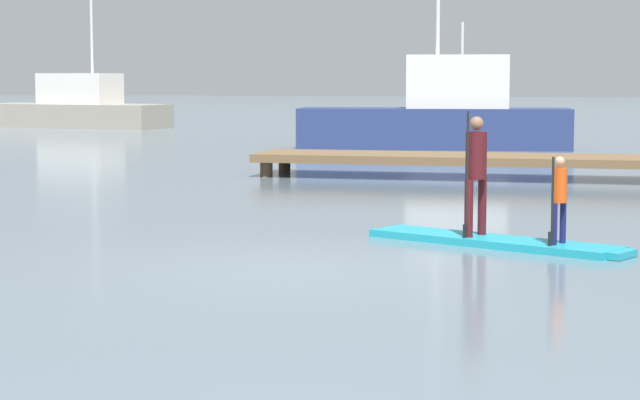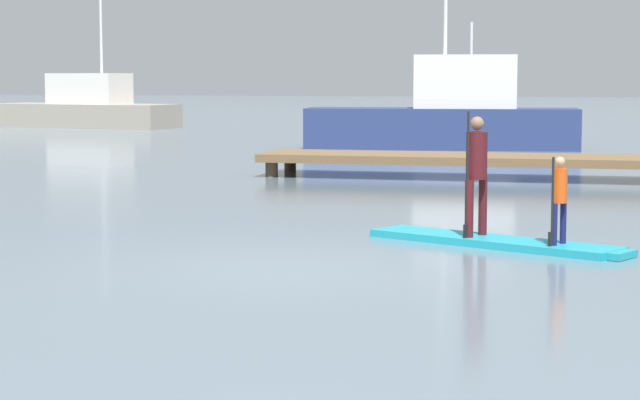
# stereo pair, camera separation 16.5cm
# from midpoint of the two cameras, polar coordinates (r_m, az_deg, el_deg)

# --- Properties ---
(ground_plane) EXTENTS (240.00, 240.00, 0.00)m
(ground_plane) POSITION_cam_midpoint_polar(r_m,az_deg,el_deg) (13.95, -1.73, -3.31)
(ground_plane) COLOR slate
(paddleboard_near) EXTENTS (3.63, 2.21, 0.10)m
(paddleboard_near) POSITION_cam_midpoint_polar(r_m,az_deg,el_deg) (16.06, 8.11, -1.97)
(paddleboard_near) COLOR #1E9EB2
(paddleboard_near) RESTS_ON ground
(paddler_adult) EXTENTS (0.38, 0.47, 1.67)m
(paddler_adult) POSITION_cam_midpoint_polar(r_m,az_deg,el_deg) (16.13, 7.12, 1.53)
(paddler_adult) COLOR #4C1419
(paddler_adult) RESTS_ON paddleboard_near
(paddler_child_solo) EXTENTS (0.26, 0.37, 1.12)m
(paddler_child_solo) POSITION_cam_midpoint_polar(r_m,az_deg,el_deg) (15.52, 10.97, 0.23)
(paddler_child_solo) COLOR #19194C
(paddler_child_solo) RESTS_ON paddleboard_near
(fishing_boat_white_large) EXTENTS (8.56, 3.24, 8.35)m
(fishing_boat_white_large) POSITION_cam_midpoint_polar(r_m,az_deg,el_deg) (37.39, 5.58, 3.98)
(fishing_boat_white_large) COLOR navy
(fishing_boat_white_large) RESTS_ON ground
(fishing_boat_green_midground) EXTENTS (5.41, 1.84, 4.50)m
(fishing_boat_green_midground) POSITION_cam_midpoint_polar(r_m,az_deg,el_deg) (51.18, 5.91, 4.01)
(fishing_boat_green_midground) COLOR #9E9384
(fishing_boat_green_midground) RESTS_ON ground
(motor_boat_small_navy) EXTENTS (8.78, 4.03, 7.66)m
(motor_boat_small_navy) POSITION_cam_midpoint_polar(r_m,az_deg,el_deg) (53.91, -11.58, 4.30)
(motor_boat_small_navy) COLOR #9E9384
(motor_boat_small_navy) RESTS_ON ground
(floating_dock) EXTENTS (13.08, 2.12, 0.52)m
(floating_dock) POSITION_cam_midpoint_polar(r_m,az_deg,el_deg) (26.47, 10.80, 1.86)
(floating_dock) COLOR brown
(floating_dock) RESTS_ON ground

